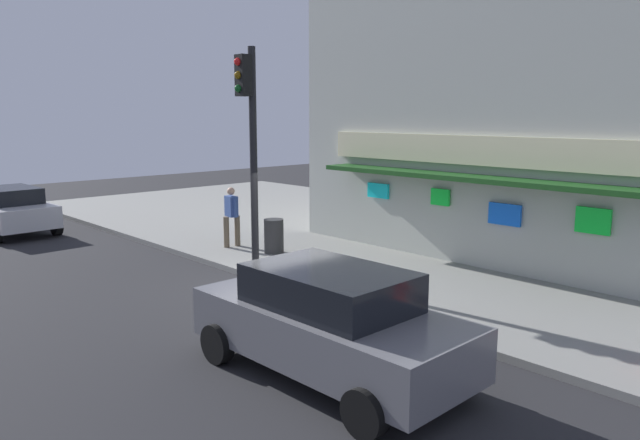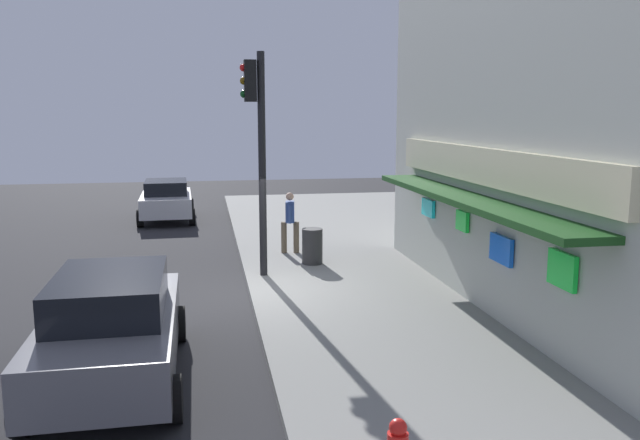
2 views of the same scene
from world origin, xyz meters
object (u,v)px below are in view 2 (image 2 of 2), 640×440
(trash_can, at_px, (312,246))
(pedestrian, at_px, (290,220))
(parked_car_grey, at_px, (112,327))
(parked_car_silver, at_px, (167,200))
(traffic_light, at_px, (257,135))

(trash_can, relative_size, pedestrian, 0.54)
(parked_car_grey, xyz_separation_m, parked_car_silver, (-15.12, -0.00, -0.06))
(traffic_light, distance_m, parked_car_silver, 10.34)
(traffic_light, xyz_separation_m, trash_can, (-0.96, 1.47, -2.93))
(traffic_light, distance_m, parked_car_grey, 6.71)
(traffic_light, height_order, parked_car_grey, traffic_light)
(traffic_light, height_order, trash_can, traffic_light)
(traffic_light, relative_size, parked_car_grey, 1.19)
(traffic_light, xyz_separation_m, parked_car_silver, (-9.60, -2.71, -2.74))
(pedestrian, xyz_separation_m, parked_car_grey, (7.91, -3.78, -0.23))
(parked_car_grey, height_order, parked_car_silver, parked_car_grey)
(trash_can, bearing_deg, traffic_light, -56.69)
(traffic_light, relative_size, pedestrian, 3.10)
(trash_can, xyz_separation_m, parked_car_silver, (-8.63, -4.17, 0.19))
(pedestrian, bearing_deg, parked_car_grey, -25.52)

